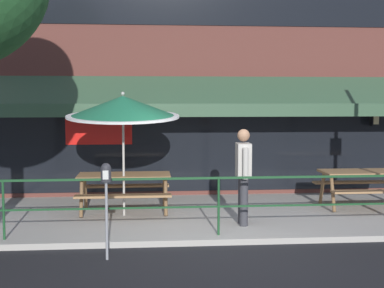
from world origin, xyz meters
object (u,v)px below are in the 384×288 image
(picnic_table_centre, at_px, (365,178))
(parking_meter_near, at_px, (106,182))
(patio_umbrella_left, at_px, (123,107))
(pedestrian_walking, at_px, (243,171))
(picnic_table_left, at_px, (124,182))

(picnic_table_centre, relative_size, parking_meter_near, 1.27)
(patio_umbrella_left, distance_m, parking_meter_near, 2.72)
(pedestrian_walking, bearing_deg, picnic_table_centre, 24.16)
(patio_umbrella_left, bearing_deg, picnic_table_centre, 3.68)
(picnic_table_left, height_order, pedestrian_walking, pedestrian_walking)
(picnic_table_centre, relative_size, pedestrian_walking, 1.05)
(picnic_table_centre, bearing_deg, pedestrian_walking, -155.84)
(picnic_table_centre, height_order, parking_meter_near, parking_meter_near)
(picnic_table_left, height_order, parking_meter_near, parking_meter_near)
(pedestrian_walking, bearing_deg, parking_meter_near, -145.50)
(patio_umbrella_left, xyz_separation_m, pedestrian_walking, (2.15, -0.93, -1.12))
(patio_umbrella_left, distance_m, pedestrian_walking, 2.60)
(pedestrian_walking, bearing_deg, picnic_table_left, 151.20)
(picnic_table_centre, bearing_deg, picnic_table_left, -179.24)
(picnic_table_centre, relative_size, patio_umbrella_left, 0.75)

